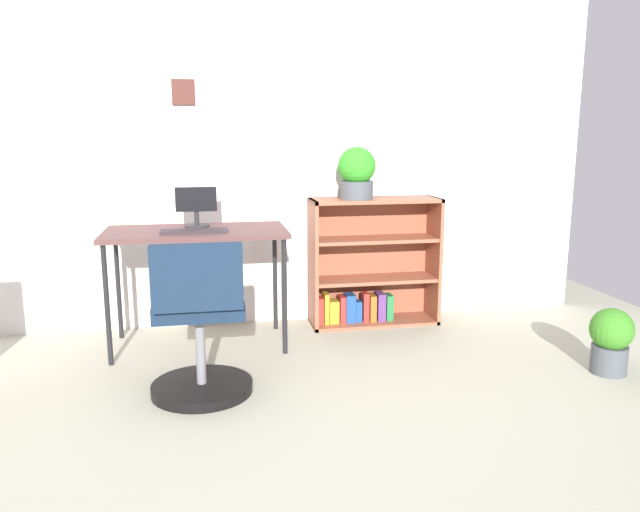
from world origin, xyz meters
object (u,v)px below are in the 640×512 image
(desk, at_px, (196,239))
(bookshelf_low, at_px, (370,267))
(office_chair, at_px, (200,329))
(potted_plant_floor, at_px, (611,339))
(monitor, at_px, (196,206))
(potted_plant_on_shelf, at_px, (357,172))
(keyboard, at_px, (194,231))

(desk, bearing_deg, bookshelf_low, 13.63)
(office_chair, relative_size, potted_plant_floor, 2.22)
(office_chair, xyz_separation_m, bookshelf_low, (1.17, 1.08, 0.04))
(desk, height_order, bookshelf_low, bookshelf_low)
(potted_plant_floor, bearing_deg, office_chair, 177.43)
(monitor, distance_m, potted_plant_on_shelf, 1.08)
(potted_plant_floor, bearing_deg, bookshelf_low, 132.06)
(potted_plant_on_shelf, bearing_deg, bookshelf_low, 26.61)
(keyboard, height_order, potted_plant_floor, keyboard)
(desk, xyz_separation_m, monitor, (0.01, 0.11, 0.19))
(keyboard, relative_size, potted_plant_floor, 1.06)
(potted_plant_on_shelf, distance_m, potted_plant_floor, 1.84)
(potted_plant_floor, bearing_deg, monitor, 155.87)
(bookshelf_low, bearing_deg, monitor, -171.48)
(potted_plant_on_shelf, bearing_deg, monitor, -173.66)
(monitor, bearing_deg, office_chair, -89.86)
(monitor, relative_size, office_chair, 0.31)
(desk, height_order, keyboard, keyboard)
(desk, relative_size, potted_plant_on_shelf, 3.15)
(desk, bearing_deg, office_chair, -89.32)
(keyboard, xyz_separation_m, office_chair, (0.02, -0.68, -0.39))
(desk, bearing_deg, potted_plant_floor, -21.67)
(desk, distance_m, potted_plant_on_shelf, 1.15)
(monitor, xyz_separation_m, office_chair, (0.00, -0.90, -0.51))
(potted_plant_on_shelf, bearing_deg, desk, -167.92)
(monitor, distance_m, office_chair, 1.04)
(monitor, bearing_deg, potted_plant_on_shelf, 6.34)
(office_chair, relative_size, bookshelf_low, 0.93)
(potted_plant_on_shelf, height_order, potted_plant_floor, potted_plant_on_shelf)
(keyboard, xyz_separation_m, bookshelf_low, (1.19, 0.40, -0.35))
(office_chair, bearing_deg, potted_plant_floor, -2.57)
(office_chair, height_order, potted_plant_floor, office_chair)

